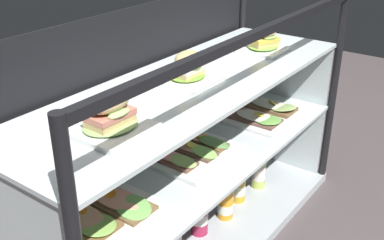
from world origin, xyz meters
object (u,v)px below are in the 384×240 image
Objects in this scene: juice_bottle_front_second at (259,168)px; plated_roll_sandwich_far_left at (264,43)px; plated_roll_sandwich_center at (188,71)px; juice_bottle_back_center at (199,216)px; juice_bottle_front_left_end at (173,233)px; juice_bottle_back_right at (225,203)px; open_sandwich_tray_mid_right at (187,150)px; open_sandwich_tray_mid_left at (101,212)px; juice_bottle_front_middle at (238,184)px; plated_roll_sandwich_right_of_center at (110,118)px; open_sandwich_tray_near_right_corner at (262,112)px.

plated_roll_sandwich_far_left is at bearing 135.13° from juice_bottle_front_second.
juice_bottle_back_center is at bearing -38.53° from plated_roll_sandwich_center.
juice_bottle_front_left_end is at bearing 177.07° from juice_bottle_front_second.
juice_bottle_front_second is (0.30, 0.00, 0.03)m from juice_bottle_back_right.
open_sandwich_tray_mid_right reaches higher than juice_bottle_back_center.
open_sandwich_tray_mid_right is 0.31m from juice_bottle_back_center.
plated_roll_sandwich_center is 0.56m from open_sandwich_tray_mid_left.
juice_bottle_front_middle is at bearing 8.58° from juice_bottle_back_right.
plated_roll_sandwich_center is 0.94× the size of juice_bottle_back_center.
open_sandwich_tray_mid_right is at bearing 2.01° from open_sandwich_tray_mid_left.
open_sandwich_tray_mid_right is (0.44, 0.07, -0.33)m from plated_roll_sandwich_right_of_center.
plated_roll_sandwich_center is 0.79× the size of juice_bottle_front_left_end.
plated_roll_sandwich_right_of_center is 0.56m from open_sandwich_tray_mid_right.
juice_bottle_front_middle is (0.29, -0.01, 0.00)m from juice_bottle_back_center.
plated_roll_sandwich_far_left is 0.77m from juice_bottle_back_center.
plated_roll_sandwich_far_left is 0.61m from juice_bottle_front_second.
juice_bottle_back_right is 0.73× the size of juice_bottle_front_second.
juice_bottle_front_middle reaches higher than juice_bottle_back_right.
plated_roll_sandwich_right_of_center reaches higher than plated_roll_sandwich_far_left.
plated_roll_sandwich_far_left is 0.84× the size of juice_bottle_back_center.
juice_bottle_front_middle is (0.77, 0.02, -0.63)m from plated_roll_sandwich_right_of_center.
juice_bottle_front_second is at bearing -7.74° from open_sandwich_tray_mid_right.
juice_bottle_front_second is at bearing -6.35° from juice_bottle_front_middle.
juice_bottle_front_left_end is at bearing -3.00° from open_sandwich_tray_mid_left.
open_sandwich_tray_mid_right reaches higher than juice_bottle_front_second.
juice_bottle_front_left_end is (-0.61, 0.03, -0.29)m from open_sandwich_tray_near_right_corner.
open_sandwich_tray_mid_left reaches higher than juice_bottle_back_center.
plated_roll_sandwich_center is (0.44, 0.06, -0.00)m from plated_roll_sandwich_right_of_center.
plated_roll_sandwich_center is at bearing 141.47° from juice_bottle_back_center.
juice_bottle_front_left_end is 0.62m from juice_bottle_front_second.
plated_roll_sandwich_right_of_center is at bearing -171.18° from open_sandwich_tray_mid_right.
open_sandwich_tray_near_right_corner is at bearing -7.11° from open_sandwich_tray_mid_right.
juice_bottle_back_center is 0.97× the size of juice_bottle_front_middle.
juice_bottle_front_left_end is 1.19× the size of juice_bottle_back_center.
plated_roll_sandwich_far_left is at bearing -2.22° from open_sandwich_tray_mid_left.
open_sandwich_tray_mid_right is (0.01, 0.01, -0.32)m from plated_roll_sandwich_center.
plated_roll_sandwich_far_left is 0.69× the size of juice_bottle_front_second.
juice_bottle_front_second reaches higher than juice_bottle_front_left_end.
open_sandwich_tray_near_right_corner is 0.44m from juice_bottle_back_right.
plated_roll_sandwich_far_left is (0.47, -0.04, -0.00)m from plated_roll_sandwich_center.
plated_roll_sandwich_far_left is 0.86m from juice_bottle_front_left_end.
juice_bottle_front_left_end is (0.31, 0.04, -0.62)m from plated_roll_sandwich_right_of_center.
juice_bottle_front_second is at bearing 0.70° from juice_bottle_back_right.
juice_bottle_back_center is (0.03, -0.04, -0.31)m from open_sandwich_tray_mid_right.
open_sandwich_tray_near_right_corner is 1.87× the size of juice_bottle_back_right.
plated_roll_sandwich_center is 0.59m from open_sandwich_tray_near_right_corner.
open_sandwich_tray_near_right_corner is 0.55m from juice_bottle_back_center.
plated_roll_sandwich_far_left reaches higher than juice_bottle_front_middle.
plated_roll_sandwich_center is 0.64m from juice_bottle_back_center.
plated_roll_sandwich_far_left is 0.57m from open_sandwich_tray_mid_right.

